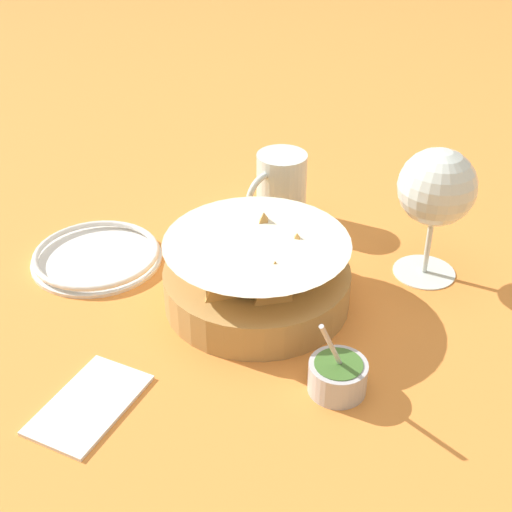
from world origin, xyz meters
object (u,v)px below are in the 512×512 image
at_px(side_plate, 97,256).
at_px(beer_mug, 280,190).
at_px(food_basket, 257,275).
at_px(wine_glass, 437,191).
at_px(sauce_cup, 338,375).

bearing_deg(side_plate, beer_mug, 155.24).
distance_m(food_basket, wine_glass, 0.24).
height_order(food_basket, beer_mug, beer_mug).
distance_m(food_basket, side_plate, 0.23).
relative_size(wine_glass, beer_mug, 1.56).
bearing_deg(beer_mug, food_basket, 31.55).
height_order(sauce_cup, beer_mug, sauce_cup).
bearing_deg(beer_mug, wine_glass, 93.68).
bearing_deg(sauce_cup, food_basket, -110.59).
distance_m(food_basket, sauce_cup, 0.17).
relative_size(food_basket, sauce_cup, 2.10).
distance_m(sauce_cup, wine_glass, 0.27).
height_order(food_basket, sauce_cup, sauce_cup).
height_order(sauce_cup, side_plate, sauce_cup).
bearing_deg(wine_glass, beer_mug, -86.32).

